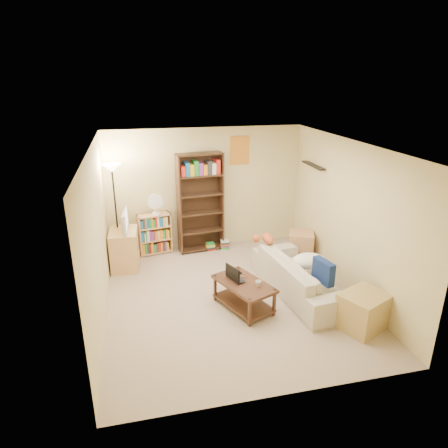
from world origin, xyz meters
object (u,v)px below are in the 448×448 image
Objects in this scene: tv_stand at (125,249)px; television at (122,221)px; sofa at (301,276)px; mug at (258,284)px; tabby_cat at (266,238)px; side_table at (301,245)px; coffee_table at (244,291)px; floor_lamp at (113,186)px; desk_fan at (155,204)px; laptop at (240,278)px; tall_bookshelf at (200,201)px; end_cabinet at (363,311)px; short_bookshelf at (155,234)px.

television is at bearing -177.04° from tv_stand.
television reaches higher than tv_stand.
sofa is 16.84× the size of mug.
sofa is 3.37m from television.
side_table is at bearing 28.09° from tabby_cat.
coffee_table is 0.31m from mug.
floor_lamp is at bearing 170.79° from side_table.
desk_fan is at bearing 117.97° from mug.
tv_stand is 1.10× the size of television.
tabby_cat reaches higher than laptop.
floor_lamp is at bearing -176.72° from tall_bookshelf.
tv_stand is at bearing -64.79° from floor_lamp.
television is at bearing 53.39° from sofa.
tv_stand is at bearing 53.39° from sofa.
end_cabinet is at bearing -40.81° from floor_lamp.
laptop is 0.47× the size of short_bookshelf.
laptop is (-0.03, 0.14, 0.17)m from coffee_table.
short_bookshelf reaches higher than tv_stand.
desk_fan reaches higher than tv_stand.
floor_lamp reaches higher than mug.
short_bookshelf is at bearing 118.39° from mug.
mug is at bearing -42.69° from tv_stand.
tall_bookshelf is 3.75× the size of side_table.
side_table is (3.42, -0.36, -0.67)m from television.
side_table is (2.77, -0.85, -0.81)m from desk_fan.
mug is at bearing -71.87° from short_bookshelf.
tabby_cat is 0.73× the size of television.
floor_lamp reaches higher than desk_fan.
sofa reaches higher than mug.
sofa is 0.99m from mug.
laptop is 0.73× the size of side_table.
coffee_table is 2.51m from tall_bookshelf.
floor_lamp reaches higher than coffee_table.
sofa is 1.14× the size of floor_lamp.
tall_bookshelf is (-0.95, 1.34, 0.37)m from tabby_cat.
coffee_table is 0.58× the size of floor_lamp.
television is 1.24× the size of side_table.
side_table is at bearing -27.84° from short_bookshelf.
television is at bearing 140.44° from end_cabinet.
mug is at bearing -130.35° from side_table.
short_bookshelf is (-0.95, 0.05, -0.65)m from tall_bookshelf.
floor_lamp is 3.03× the size of end_cabinet.
desk_fan reaches higher than tabby_cat.
coffee_table is at bearing -133.14° from television.
tall_bookshelf reaches higher than side_table.
side_table reaches higher than laptop.
side_table is 2.41m from end_cabinet.
mug is at bearing -86.27° from tall_bookshelf.
short_bookshelf reaches higher than mug.
coffee_table is at bearing -63.92° from desk_fan.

